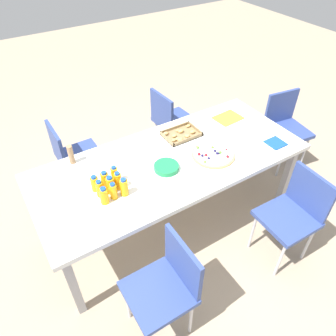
{
  "coord_description": "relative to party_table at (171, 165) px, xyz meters",
  "views": [
    {
      "loc": [
        -1.1,
        -1.71,
        2.42
      ],
      "look_at": [
        -0.09,
        -0.1,
        0.75
      ],
      "focal_mm": 34.33,
      "sensor_mm": 36.0,
      "label": 1
    }
  ],
  "objects": [
    {
      "name": "juice_bottle_0",
      "position": [
        -0.65,
        -0.15,
        0.12
      ],
      "size": [
        0.06,
        0.06,
        0.14
      ],
      "color": "#F9AD14",
      "rests_on": "party_table"
    },
    {
      "name": "juice_bottle_8",
      "position": [
        -0.5,
        0.0,
        0.13
      ],
      "size": [
        0.05,
        0.05,
        0.15
      ],
      "color": "#FAAD14",
      "rests_on": "party_table"
    },
    {
      "name": "juice_bottle_7",
      "position": [
        -0.58,
        -0.0,
        0.12
      ],
      "size": [
        0.06,
        0.06,
        0.13
      ],
      "color": "#F9AC14",
      "rests_on": "party_table"
    },
    {
      "name": "paper_folder",
      "position": [
        0.81,
        0.24,
        0.06
      ],
      "size": [
        0.27,
        0.22,
        0.01
      ],
      "primitive_type": "cube",
      "rotation": [
        0.0,
        0.0,
        0.07
      ],
      "color": "yellow",
      "rests_on": "party_table"
    },
    {
      "name": "ground_plane",
      "position": [
        0.0,
        0.0,
        -0.68
      ],
      "size": [
        12.0,
        12.0,
        0.0
      ],
      "primitive_type": "plane",
      "color": "tan"
    },
    {
      "name": "juice_bottle_3",
      "position": [
        -0.65,
        -0.07,
        0.12
      ],
      "size": [
        0.05,
        0.05,
        0.14
      ],
      "color": "#F9AC14",
      "rests_on": "party_table"
    },
    {
      "name": "juice_bottle_6",
      "position": [
        -0.66,
        -0.0,
        0.12
      ],
      "size": [
        0.06,
        0.06,
        0.13
      ],
      "color": "#F9AE14",
      "rests_on": "party_table"
    },
    {
      "name": "chair_far_right",
      "position": [
        0.52,
        0.83,
        -0.18
      ],
      "size": [
        0.43,
        0.43,
        0.83
      ],
      "rotation": [
        0.0,
        0.0,
        -1.51
      ],
      "color": "#33478C",
      "rests_on": "ground_plane"
    },
    {
      "name": "cardboard_tube",
      "position": [
        -0.7,
        0.39,
        0.14
      ],
      "size": [
        0.04,
        0.04,
        0.17
      ],
      "primitive_type": "cylinder",
      "color": "#9E7A56",
      "rests_on": "party_table"
    },
    {
      "name": "juice_bottle_5",
      "position": [
        -0.51,
        -0.07,
        0.13
      ],
      "size": [
        0.05,
        0.05,
        0.15
      ],
      "color": "#FAAC14",
      "rests_on": "party_table"
    },
    {
      "name": "chair_end",
      "position": [
        1.51,
        0.09,
        -0.18
      ],
      "size": [
        0.45,
        0.45,
        0.83
      ],
      "rotation": [
        0.0,
        0.0,
        3.0
      ],
      "color": "#33478C",
      "rests_on": "ground_plane"
    },
    {
      "name": "juice_bottle_4",
      "position": [
        -0.57,
        -0.08,
        0.13
      ],
      "size": [
        0.06,
        0.06,
        0.15
      ],
      "color": "#FAAC14",
      "rests_on": "party_table"
    },
    {
      "name": "juice_bottle_1",
      "position": [
        -0.58,
        -0.15,
        0.12
      ],
      "size": [
        0.05,
        0.05,
        0.14
      ],
      "color": "#F9AF14",
      "rests_on": "party_table"
    },
    {
      "name": "fruit_pizza",
      "position": [
        0.32,
        -0.14,
        0.07
      ],
      "size": [
        0.36,
        0.36,
        0.05
      ],
      "color": "tan",
      "rests_on": "party_table"
    },
    {
      "name": "chair_far_left",
      "position": [
        -0.61,
        0.8,
        -0.18
      ],
      "size": [
        0.4,
        0.4,
        0.83
      ],
      "rotation": [
        0.0,
        0.0,
        -1.56
      ],
      "color": "#33478C",
      "rests_on": "ground_plane"
    },
    {
      "name": "juice_bottle_2",
      "position": [
        -0.5,
        -0.16,
        0.13
      ],
      "size": [
        0.06,
        0.06,
        0.15
      ],
      "color": "#F9AC14",
      "rests_on": "party_table"
    },
    {
      "name": "chair_near_left",
      "position": [
        -0.54,
        -0.81,
        -0.18
      ],
      "size": [
        0.4,
        0.4,
        0.83
      ],
      "rotation": [
        0.0,
        0.0,
        1.56
      ],
      "color": "#33478C",
      "rests_on": "ground_plane"
    },
    {
      "name": "party_table",
      "position": [
        0.0,
        0.0,
        0.0
      ],
      "size": [
        2.27,
        0.97,
        0.73
      ],
      "color": "white",
      "rests_on": "ground_plane"
    },
    {
      "name": "chair_near_right",
      "position": [
        0.63,
        -0.82,
        -0.18
      ],
      "size": [
        0.41,
        0.41,
        0.83
      ],
      "rotation": [
        0.0,
        0.0,
        1.54
      ],
      "color": "#33478C",
      "rests_on": "ground_plane"
    },
    {
      "name": "plate_stack",
      "position": [
        -0.1,
        -0.08,
        0.08
      ],
      "size": [
        0.2,
        0.2,
        0.04
      ],
      "color": "#1E8C4C",
      "rests_on": "party_table"
    },
    {
      "name": "snack_tray",
      "position": [
        0.26,
        0.24,
        0.07
      ],
      "size": [
        0.32,
        0.23,
        0.04
      ],
      "color": "olive",
      "rests_on": "party_table"
    },
    {
      "name": "napkin_stack",
      "position": [
        0.89,
        -0.3,
        0.06
      ],
      "size": [
        0.15,
        0.15,
        0.01
      ],
      "primitive_type": "cube",
      "color": "#194CA5",
      "rests_on": "party_table"
    }
  ]
}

